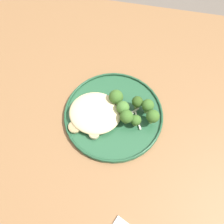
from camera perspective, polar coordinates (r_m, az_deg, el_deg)
ground at (r=1.36m, az=0.24°, el=-14.47°), size 6.00×6.00×0.00m
wooden_dining_table at (r=0.73m, az=0.44°, el=-3.21°), size 1.40×1.00×0.74m
dinner_plate at (r=0.65m, az=0.00°, el=-0.46°), size 0.29×0.29×0.02m
noodle_bed at (r=0.63m, az=-4.40°, el=-0.16°), size 0.15×0.14×0.03m
seared_scallop_center_golden at (r=0.64m, az=-6.18°, el=-0.19°), size 0.03×0.03×0.02m
seared_scallop_tilted_round at (r=0.64m, az=-4.11°, el=-0.64°), size 0.03×0.03×0.01m
seared_scallop_right_edge at (r=0.63m, az=-9.58°, el=-3.82°), size 0.04×0.04×0.01m
seared_scallop_rear_pale at (r=0.63m, az=0.98°, el=-1.50°), size 0.03×0.03×0.01m
seared_scallop_on_noodles at (r=0.61m, az=-4.66°, el=-5.63°), size 0.03×0.03×0.01m
seared_scallop_half_hidden at (r=0.66m, az=-7.40°, el=2.95°), size 0.02×0.02×0.01m
broccoli_floret_left_leaning at (r=0.63m, az=1.41°, el=3.77°), size 0.04×0.04×0.06m
broccoli_floret_small_sprig at (r=0.63m, az=6.54°, el=2.54°), size 0.03×0.03×0.05m
broccoli_floret_tall_stalk at (r=0.62m, az=2.85°, el=1.31°), size 0.04×0.04×0.06m
broccoli_floret_center_pile at (r=0.62m, az=6.15°, el=-2.17°), size 0.03×0.03×0.04m
broccoli_floret_rear_charred at (r=0.61m, az=10.46°, el=-1.13°), size 0.04×0.04×0.06m
broccoli_floret_front_edge at (r=0.60m, az=3.77°, el=-1.22°), size 0.04×0.04×0.06m
broccoli_floret_near_rim at (r=0.63m, az=9.20°, el=1.63°), size 0.04×0.04×0.06m
onion_sliver_pale_crescent at (r=0.64m, az=3.50°, el=-0.89°), size 0.05×0.03×0.00m
onion_sliver_short_strip at (r=0.65m, az=5.04°, el=-0.24°), size 0.04×0.04×0.00m
onion_sliver_curled_piece at (r=0.64m, az=6.67°, el=-2.12°), size 0.03×0.06×0.00m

